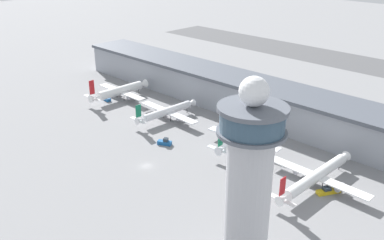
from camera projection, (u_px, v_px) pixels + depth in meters
The scene contains 12 objects.
ground_plane at pixel (146, 166), 161.82m from camera, with size 1000.00×1000.00×0.00m, color gray.
terminal_building at pixel (258, 99), 204.36m from camera, with size 243.23×25.00×17.14m.
runway_strip at pixel (369, 65), 290.65m from camera, with size 364.84×44.00×0.01m, color #515154.
control_tower at pixel (248, 188), 97.70m from camera, with size 15.44×15.44×53.41m.
airplane_gate_alpha at pixel (120, 91), 227.66m from camera, with size 35.30×36.28×14.25m.
airplane_gate_bravo at pixel (167, 112), 201.59m from camera, with size 36.92×35.39×11.84m.
airplane_gate_charlie at pixel (242, 138), 174.19m from camera, with size 33.79×32.72×12.96m.
airplane_gate_delta at pixel (316, 176), 147.01m from camera, with size 38.69×43.63×11.99m.
service_truck_catering at pixel (106, 98), 227.42m from camera, with size 7.00×3.16×2.97m.
service_truck_fuel at pixel (165, 142), 178.22m from camera, with size 6.25×4.68×2.99m.
service_truck_baggage at pixel (250, 163), 162.08m from camera, with size 2.49×5.95×2.42m.
service_truck_water at pixel (328, 191), 144.23m from camera, with size 6.13×8.52×2.45m.
Camera 1 is at (112.13, -89.06, 79.32)m, focal length 40.00 mm.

